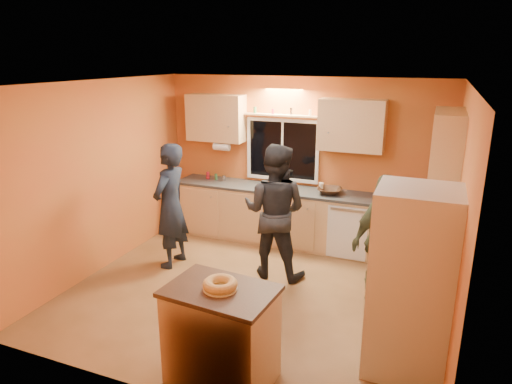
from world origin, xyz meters
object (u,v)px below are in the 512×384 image
at_px(island, 221,334).
at_px(person_right, 381,239).
at_px(person_left, 170,206).
at_px(refrigerator, 411,282).
at_px(person_center, 275,212).

bearing_deg(island, person_right, 65.79).
bearing_deg(person_right, person_left, 125.64).
height_order(refrigerator, island, refrigerator).
distance_m(person_left, person_center, 1.48).
relative_size(refrigerator, person_right, 1.13).
bearing_deg(refrigerator, island, -152.32).
height_order(island, person_left, person_left).
relative_size(person_left, person_right, 1.11).
bearing_deg(person_center, island, 97.07).
distance_m(person_center, person_right, 1.42).
bearing_deg(person_left, island, 42.89).
height_order(island, person_center, person_center).
height_order(person_left, person_right, person_left).
distance_m(refrigerator, person_left, 3.46).
bearing_deg(person_right, island, -175.33).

